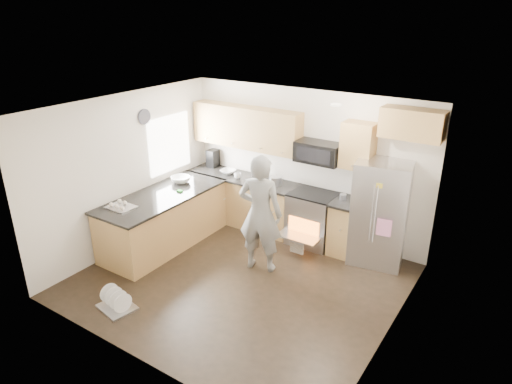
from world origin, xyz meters
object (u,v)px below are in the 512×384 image
Objects in this scene: stove_range at (313,207)px; refrigerator at (380,213)px; person at (260,214)px; dish_rack at (117,303)px.

refrigerator is at bearing 0.37° from stove_range.
stove_range is 1.26m from person.
person reaches higher than refrigerator.
person is (-1.45, -1.21, 0.09)m from refrigerator.
refrigerator is (1.15, 0.01, 0.17)m from stove_range.
refrigerator is at bearing -154.12° from person.
refrigerator reaches higher than dish_rack.
person is at bearing -103.98° from stove_range.
stove_range is at bearing 66.62° from dish_rack.
stove_range is 0.96× the size of person.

